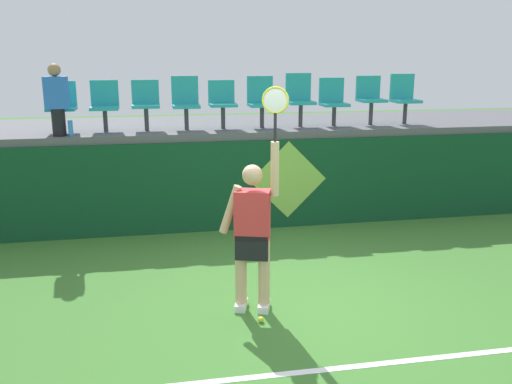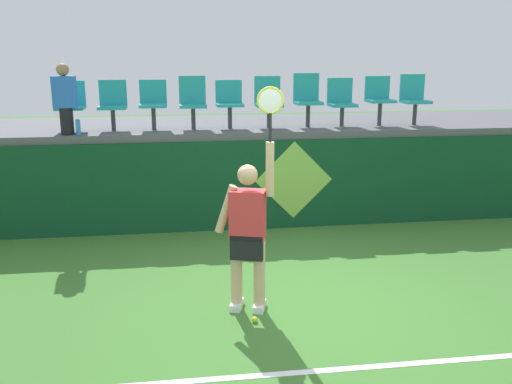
{
  "view_description": "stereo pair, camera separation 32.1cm",
  "coord_description": "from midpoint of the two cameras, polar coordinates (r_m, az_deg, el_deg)",
  "views": [
    {
      "loc": [
        -1.49,
        -5.68,
        2.84
      ],
      "look_at": [
        -0.24,
        1.03,
        1.09
      ],
      "focal_mm": 38.89,
      "sensor_mm": 36.0,
      "label": 1
    },
    {
      "loc": [
        -1.18,
        -5.73,
        2.84
      ],
      "look_at": [
        -0.24,
        1.03,
        1.09
      ],
      "focal_mm": 38.89,
      "sensor_mm": 36.0,
      "label": 2
    }
  ],
  "objects": [
    {
      "name": "ground_plane",
      "position": [
        6.51,
        4.83,
        -11.57
      ],
      "size": [
        40.0,
        40.0,
        0.0
      ],
      "primitive_type": "plane",
      "color": "#3D752D"
    },
    {
      "name": "court_back_wall",
      "position": [
        9.0,
        0.84,
        0.78
      ],
      "size": [
        12.92,
        0.2,
        1.46
      ],
      "primitive_type": "cube",
      "color": "#0F4223",
      "rests_on": "ground_plane"
    },
    {
      "name": "spectator_platform",
      "position": [
        10.05,
        -0.22,
        6.8
      ],
      "size": [
        12.92,
        2.56,
        0.12
      ],
      "primitive_type": "cube",
      "color": "#56565B",
      "rests_on": "court_back_wall"
    },
    {
      "name": "court_baseline_stripe",
      "position": [
        5.36,
        8.16,
        -17.78
      ],
      "size": [
        11.63,
        0.08,
        0.01
      ],
      "primitive_type": "cube",
      "color": "white",
      "rests_on": "ground_plane"
    },
    {
      "name": "tennis_player",
      "position": [
        6.05,
        0.73,
        -3.96
      ],
      "size": [
        0.73,
        0.36,
        2.49
      ],
      "color": "white",
      "rests_on": "ground_plane"
    },
    {
      "name": "tennis_ball",
      "position": [
        6.11,
        1.42,
        -12.99
      ],
      "size": [
        0.07,
        0.07,
        0.07
      ],
      "primitive_type": "sphere",
      "color": "#D1E533",
      "rests_on": "ground_plane"
    },
    {
      "name": "water_bottle",
      "position": [
        8.93,
        -16.84,
        6.4
      ],
      "size": [
        0.07,
        0.07,
        0.24
      ],
      "primitive_type": "cylinder",
      "color": "#338CE5",
      "rests_on": "spectator_platform"
    },
    {
      "name": "stadium_chair_0",
      "position": [
        9.4,
        -17.59,
        8.69
      ],
      "size": [
        0.44,
        0.42,
        0.79
      ],
      "color": "#38383D",
      "rests_on": "spectator_platform"
    },
    {
      "name": "stadium_chair_1",
      "position": [
        9.32,
        -13.56,
        8.93
      ],
      "size": [
        0.44,
        0.42,
        0.8
      ],
      "color": "#38383D",
      "rests_on": "spectator_platform"
    },
    {
      "name": "stadium_chair_2",
      "position": [
        9.27,
        -9.55,
        9.17
      ],
      "size": [
        0.44,
        0.42,
        0.8
      ],
      "color": "#38383D",
      "rests_on": "spectator_platform"
    },
    {
      "name": "stadium_chair_3",
      "position": [
        9.28,
        -5.53,
        9.38
      ],
      "size": [
        0.44,
        0.42,
        0.86
      ],
      "color": "#38383D",
      "rests_on": "spectator_platform"
    },
    {
      "name": "stadium_chair_4",
      "position": [
        9.32,
        -1.76,
        9.34
      ],
      "size": [
        0.44,
        0.42,
        0.79
      ],
      "color": "#38383D",
      "rests_on": "spectator_platform"
    },
    {
      "name": "stadium_chair_5",
      "position": [
        9.42,
        2.26,
        9.47
      ],
      "size": [
        0.44,
        0.42,
        0.85
      ],
      "color": "#38383D",
      "rests_on": "spectator_platform"
    },
    {
      "name": "stadium_chair_6",
      "position": [
        9.56,
        6.27,
        9.66
      ],
      "size": [
        0.44,
        0.42,
        0.89
      ],
      "color": "#38383D",
      "rests_on": "spectator_platform"
    },
    {
      "name": "stadium_chair_7",
      "position": [
        9.72,
        9.71,
        9.31
      ],
      "size": [
        0.44,
        0.42,
        0.81
      ],
      "color": "#38383D",
      "rests_on": "spectator_platform"
    },
    {
      "name": "stadium_chair_8",
      "position": [
        9.94,
        13.47,
        9.47
      ],
      "size": [
        0.44,
        0.42,
        0.84
      ],
      "color": "#38383D",
      "rests_on": "spectator_platform"
    },
    {
      "name": "stadium_chair_9",
      "position": [
        10.19,
        16.83,
        9.36
      ],
      "size": [
        0.44,
        0.42,
        0.86
      ],
      "color": "#38383D",
      "rests_on": "spectator_platform"
    },
    {
      "name": "spectator_0",
      "position": [
        8.97,
        -18.09,
        9.17
      ],
      "size": [
        0.34,
        0.2,
        1.08
      ],
      "color": "black",
      "rests_on": "spectator_platform"
    },
    {
      "name": "wall_signage_mount",
      "position": [
        9.21,
        4.83,
        -3.64
      ],
      "size": [
        1.27,
        0.01,
        1.44
      ],
      "color": "#0F4223",
      "rests_on": "ground_plane"
    }
  ]
}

